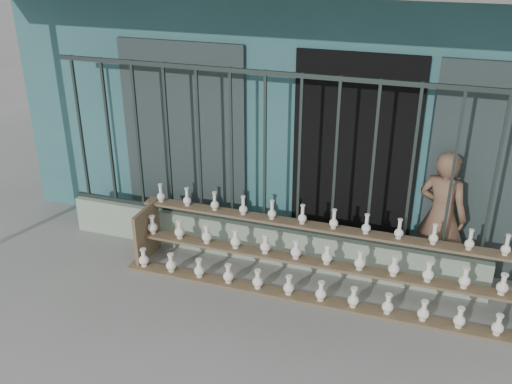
% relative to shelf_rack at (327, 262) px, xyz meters
% --- Properties ---
extents(ground, '(60.00, 60.00, 0.00)m').
position_rel_shelf_rack_xyz_m(ground, '(-0.83, -0.88, -0.36)').
color(ground, slate).
extents(workshop_building, '(7.40, 6.60, 3.21)m').
position_rel_shelf_rack_xyz_m(workshop_building, '(-0.83, 3.35, 1.26)').
color(workshop_building, '#2D5D60').
rests_on(workshop_building, ground).
extents(parapet_wall, '(5.00, 0.20, 0.45)m').
position_rel_shelf_rack_xyz_m(parapet_wall, '(-0.83, 0.42, -0.14)').
color(parapet_wall, gray).
rests_on(parapet_wall, ground).
extents(security_fence, '(5.00, 0.04, 1.80)m').
position_rel_shelf_rack_xyz_m(security_fence, '(-0.83, 0.42, 0.99)').
color(security_fence, '#283330').
rests_on(security_fence, parapet_wall).
extents(shelf_rack, '(4.50, 0.68, 0.85)m').
position_rel_shelf_rack_xyz_m(shelf_rack, '(0.00, 0.00, 0.00)').
color(shelf_rack, brown).
rests_on(shelf_rack, ground).
extents(elderly_woman, '(0.64, 0.53, 1.49)m').
position_rel_shelf_rack_xyz_m(elderly_woman, '(1.09, 0.71, 0.38)').
color(elderly_woman, brown).
rests_on(elderly_woman, ground).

